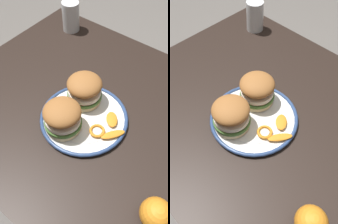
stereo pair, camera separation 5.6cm
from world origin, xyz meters
The scene contains 10 objects.
ground_plane centered at (0.00, 0.00, 0.00)m, with size 8.00×8.00×0.00m, color slate.
dining_table centered at (0.00, 0.00, 0.61)m, with size 1.16×0.84×0.72m.
dinner_plate centered at (0.05, 0.06, 0.73)m, with size 0.29×0.29×0.02m.
sandwich_half_left centered at (0.08, 0.13, 0.78)m, with size 0.13×0.13×0.10m.
sandwich_half_right centered at (0.10, 0.00, 0.78)m, with size 0.12×0.12×0.10m.
orange_peel_curled centered at (-0.01, 0.08, 0.74)m, with size 0.05×0.05×0.01m.
orange_peel_strip_long centered at (-0.03, 0.02, 0.74)m, with size 0.07×0.07×0.01m.
orange_peel_strip_short centered at (-0.06, 0.06, 0.74)m, with size 0.07×0.08×0.01m.
drinking_glass centered at (0.42, -0.31, 0.77)m, with size 0.08×0.08×0.13m.
whole_orange centered at (-0.27, 0.20, 0.76)m, with size 0.08×0.08×0.08m, color orange.
Camera 1 is at (-0.23, 0.42, 1.36)m, focal length 38.28 mm.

